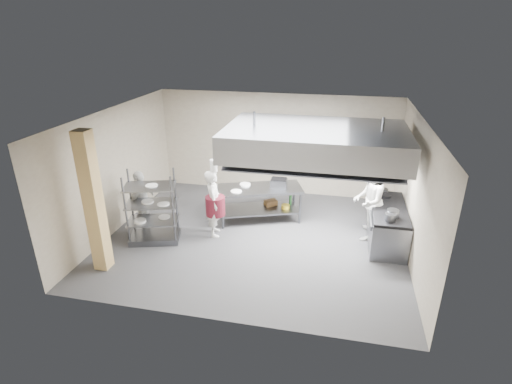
% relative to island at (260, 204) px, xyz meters
% --- Properties ---
extents(floor, '(7.00, 7.00, 0.00)m').
position_rel_island_xyz_m(floor, '(0.09, -1.00, -0.46)').
color(floor, '#2A2A2C').
rests_on(floor, ground).
extents(ceiling, '(7.00, 7.00, 0.00)m').
position_rel_island_xyz_m(ceiling, '(0.09, -1.00, 2.54)').
color(ceiling, silver).
rests_on(ceiling, wall_back).
extents(wall_back, '(7.00, 0.00, 7.00)m').
position_rel_island_xyz_m(wall_back, '(0.09, 2.00, 1.04)').
color(wall_back, '#9E927E').
rests_on(wall_back, ground).
extents(wall_left, '(0.00, 6.00, 6.00)m').
position_rel_island_xyz_m(wall_left, '(-3.41, -1.00, 1.04)').
color(wall_left, '#9E927E').
rests_on(wall_left, ground).
extents(wall_right, '(0.00, 6.00, 6.00)m').
position_rel_island_xyz_m(wall_right, '(3.59, -1.00, 1.04)').
color(wall_right, '#9E927E').
rests_on(wall_right, ground).
extents(column, '(0.30, 0.30, 3.00)m').
position_rel_island_xyz_m(column, '(-2.81, -2.90, 1.04)').
color(column, tan).
rests_on(column, floor).
extents(exhaust_hood, '(4.00, 2.50, 0.60)m').
position_rel_island_xyz_m(exhaust_hood, '(1.39, -0.60, 1.94)').
color(exhaust_hood, gray).
rests_on(exhaust_hood, ceiling).
extents(hood_strip_a, '(1.60, 0.12, 0.04)m').
position_rel_island_xyz_m(hood_strip_a, '(0.49, -0.60, 1.62)').
color(hood_strip_a, white).
rests_on(hood_strip_a, exhaust_hood).
extents(hood_strip_b, '(1.60, 0.12, 0.04)m').
position_rel_island_xyz_m(hood_strip_b, '(2.29, -0.60, 1.62)').
color(hood_strip_b, white).
rests_on(hood_strip_b, exhaust_hood).
extents(wall_shelf, '(1.50, 0.28, 0.04)m').
position_rel_island_xyz_m(wall_shelf, '(1.89, 1.84, 1.04)').
color(wall_shelf, gray).
rests_on(wall_shelf, wall_back).
extents(island, '(2.32, 1.57, 0.91)m').
position_rel_island_xyz_m(island, '(0.00, 0.00, 0.00)').
color(island, slate).
rests_on(island, floor).
extents(island_worktop, '(2.32, 1.57, 0.06)m').
position_rel_island_xyz_m(island_worktop, '(0.00, 0.00, 0.42)').
color(island_worktop, gray).
rests_on(island_worktop, island).
extents(island_undershelf, '(2.13, 1.43, 0.04)m').
position_rel_island_xyz_m(island_undershelf, '(0.00, 0.00, -0.16)').
color(island_undershelf, slate).
rests_on(island_undershelf, island).
extents(pass_rack, '(1.29, 0.97, 1.73)m').
position_rel_island_xyz_m(pass_rack, '(-2.24, -1.61, 0.41)').
color(pass_rack, gray).
rests_on(pass_rack, floor).
extents(cooking_range, '(0.80, 2.00, 0.84)m').
position_rel_island_xyz_m(cooking_range, '(3.17, -0.50, -0.04)').
color(cooking_range, gray).
rests_on(cooking_range, floor).
extents(range_top, '(0.78, 1.96, 0.06)m').
position_rel_island_xyz_m(range_top, '(3.17, -0.50, 0.41)').
color(range_top, black).
rests_on(range_top, cooking_range).
extents(chef_head, '(0.56, 0.70, 1.67)m').
position_rel_island_xyz_m(chef_head, '(-0.92, -1.02, 0.38)').
color(chef_head, silver).
rests_on(chef_head, floor).
extents(chef_line, '(0.89, 1.05, 1.92)m').
position_rel_island_xyz_m(chef_line, '(2.69, -0.37, 0.50)').
color(chef_line, white).
rests_on(chef_line, floor).
extents(chef_plating, '(0.51, 0.97, 1.58)m').
position_rel_island_xyz_m(chef_plating, '(-2.72, -1.18, 0.34)').
color(chef_plating, silver).
rests_on(chef_plating, floor).
extents(griddle, '(0.43, 0.34, 0.20)m').
position_rel_island_xyz_m(griddle, '(0.47, 0.16, 0.56)').
color(griddle, slate).
rests_on(griddle, island_worktop).
extents(wicker_basket, '(0.39, 0.37, 0.14)m').
position_rel_island_xyz_m(wicker_basket, '(0.25, 0.26, -0.06)').
color(wicker_basket, '#98693C').
rests_on(wicker_basket, island_undershelf).
extents(stockpot, '(0.26, 0.26, 0.18)m').
position_rel_island_xyz_m(stockpot, '(3.18, -1.04, 0.53)').
color(stockpot, slate).
rests_on(stockpot, range_top).
extents(plate_stack, '(0.28, 0.28, 0.05)m').
position_rel_island_xyz_m(plate_stack, '(-2.24, -1.61, 0.10)').
color(plate_stack, white).
rests_on(plate_stack, pass_rack).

